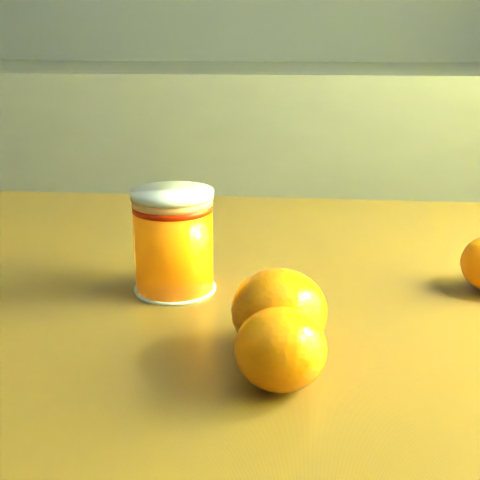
{
  "coord_description": "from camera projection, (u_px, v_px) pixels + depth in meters",
  "views": [
    {
      "loc": [
        0.73,
        -0.5,
        1.02
      ],
      "look_at": [
        0.69,
        0.04,
        0.84
      ],
      "focal_mm": 50.0,
      "sensor_mm": 36.0,
      "label": 1
    }
  ],
  "objects": [
    {
      "name": "orange_extra",
      "position": [
        281.0,
        349.0,
        0.42
      ],
      "size": [
        0.08,
        0.08,
        0.05
      ],
      "primitive_type": "ellipsoid",
      "rotation": [
        0.0,
        0.0,
        -0.38
      ],
      "color": "#DC6B04",
      "rests_on": "table"
    },
    {
      "name": "juice_glass",
      "position": [
        174.0,
        242.0,
        0.57
      ],
      "size": [
        0.07,
        0.07,
        0.09
      ],
      "rotation": [
        0.0,
        0.0,
        -0.32
      ],
      "color": "orange",
      "rests_on": "table"
    },
    {
      "name": "table",
      "position": [
        350.0,
        425.0,
        0.56
      ],
      "size": [
        1.08,
        0.77,
        0.8
      ],
      "rotation": [
        0.0,
        0.0,
        -0.02
      ],
      "color": "brown",
      "rests_on": "ground"
    },
    {
      "name": "orange_front",
      "position": [
        279.0,
        311.0,
        0.47
      ],
      "size": [
        0.07,
        0.07,
        0.06
      ],
      "primitive_type": "ellipsoid",
      "rotation": [
        0.0,
        0.0,
        -0.01
      ],
      "color": "#DC6B04",
      "rests_on": "table"
    },
    {
      "name": "kitchen_counter",
      "position": [
        53.0,
        215.0,
        2.08
      ],
      "size": [
        3.15,
        0.6,
        0.9
      ],
      "primitive_type": "cube",
      "color": "#535458",
      "rests_on": "ground"
    }
  ]
}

